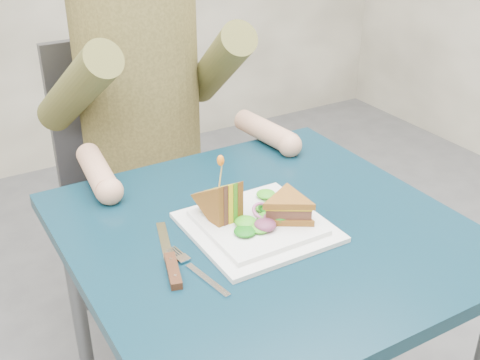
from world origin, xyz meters
TOP-DOWN VIEW (x-y plane):
  - table at (0.00, 0.00)m, footprint 0.75×0.75m
  - chair at (0.00, 0.74)m, footprint 0.42×0.40m
  - diner at (-0.00, 0.63)m, footprint 0.54×0.59m
  - plate at (-0.02, 0.00)m, footprint 0.26×0.26m
  - sandwich_flat at (0.04, -0.02)m, footprint 0.16×0.16m
  - sandwich_upright at (-0.07, 0.05)m, footprint 0.08×0.12m
  - fork at (-0.18, -0.07)m, footprint 0.04×0.18m
  - knife at (-0.22, -0.03)m, footprint 0.08×0.22m
  - toothpick at (-0.07, 0.05)m, footprint 0.01×0.01m
  - toothpick_frill at (-0.07, 0.05)m, footprint 0.01×0.01m
  - lettuce_spill at (-0.01, 0.01)m, footprint 0.15×0.13m
  - onion_ring at (-0.00, 0.01)m, footprint 0.04×0.04m

SIDE VIEW (x-z plane):
  - chair at x=0.00m, z-range 0.08..1.01m
  - table at x=0.00m, z-range 0.29..1.02m
  - fork at x=-0.18m, z-range 0.73..0.74m
  - knife at x=-0.22m, z-range 0.73..0.74m
  - plate at x=-0.02m, z-range 0.73..0.75m
  - lettuce_spill at x=-0.01m, z-range 0.75..0.77m
  - onion_ring at x=0.00m, z-range 0.75..0.78m
  - sandwich_flat at x=0.04m, z-range 0.75..0.80m
  - sandwich_upright at x=-0.07m, z-range 0.72..0.84m
  - toothpick at x=-0.07m, z-range 0.82..0.88m
  - toothpick_frill at x=-0.07m, z-range 0.87..0.89m
  - diner at x=0.00m, z-range 0.54..1.29m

